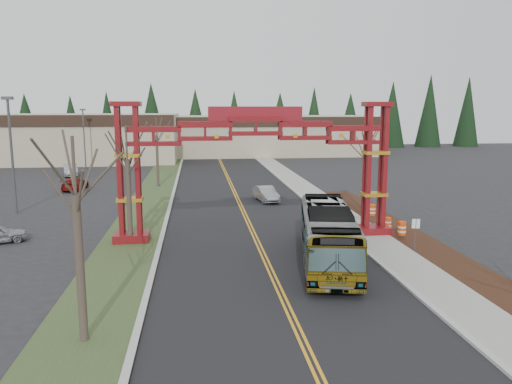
{
  "coord_description": "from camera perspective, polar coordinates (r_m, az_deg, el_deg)",
  "views": [
    {
      "loc": [
        -3.75,
        -13.74,
        8.51
      ],
      "look_at": [
        -0.59,
        12.78,
        3.99
      ],
      "focal_mm": 35.0,
      "sensor_mm": 36.0,
      "label": 1
    }
  ],
  "objects": [
    {
      "name": "road",
      "position": [
        39.84,
        -1.24,
        -2.72
      ],
      "size": [
        12.0,
        110.0,
        0.02
      ],
      "primitive_type": "cube",
      "color": "black",
      "rests_on": "ground"
    },
    {
      "name": "lane_line_left",
      "position": [
        39.83,
        -1.41,
        -2.71
      ],
      "size": [
        0.12,
        100.0,
        0.01
      ],
      "primitive_type": "cube",
      "color": "orange",
      "rests_on": "road"
    },
    {
      "name": "lane_line_right",
      "position": [
        39.85,
        -1.07,
        -2.7
      ],
      "size": [
        0.12,
        100.0,
        0.01
      ],
      "primitive_type": "cube",
      "color": "orange",
      "rests_on": "road"
    },
    {
      "name": "curb_right",
      "position": [
        40.87,
        7.38,
        -2.4
      ],
      "size": [
        0.3,
        110.0,
        0.15
      ],
      "primitive_type": "cube",
      "color": "#ACADA7",
      "rests_on": "ground"
    },
    {
      "name": "sidewalk_right",
      "position": [
        41.25,
        9.34,
        -2.33
      ],
      "size": [
        2.6,
        110.0,
        0.14
      ],
      "primitive_type": "cube",
      "color": "gray",
      "rests_on": "ground"
    },
    {
      "name": "landscape_strip",
      "position": [
        28.81,
        22.79,
        -8.24
      ],
      "size": [
        2.6,
        50.0,
        0.12
      ],
      "primitive_type": "cube",
      "color": "black",
      "rests_on": "ground"
    },
    {
      "name": "grass_median",
      "position": [
        39.89,
        -12.77,
        -2.91
      ],
      "size": [
        4.0,
        110.0,
        0.08
      ],
      "primitive_type": "cube",
      "color": "#324824",
      "rests_on": "ground"
    },
    {
      "name": "curb_left",
      "position": [
        39.73,
        -10.11,
        -2.82
      ],
      "size": [
        0.3,
        110.0,
        0.15
      ],
      "primitive_type": "cube",
      "color": "#ACADA7",
      "rests_on": "ground"
    },
    {
      "name": "gateway_arch",
      "position": [
        32.07,
        -0.06,
        5.07
      ],
      "size": [
        18.2,
        1.6,
        8.9
      ],
      "color": "#570B0F",
      "rests_on": "ground"
    },
    {
      "name": "retail_building_west",
      "position": [
        89.76,
        -23.92,
        5.75
      ],
      "size": [
        46.0,
        22.3,
        7.5
      ],
      "color": "tan",
      "rests_on": "ground"
    },
    {
      "name": "retail_building_east",
      "position": [
        94.83,
        1.56,
        6.58
      ],
      "size": [
        38.0,
        20.3,
        7.0
      ],
      "color": "tan",
      "rests_on": "ground"
    },
    {
      "name": "conifer_treeline",
      "position": [
        105.84,
        -4.68,
        8.47
      ],
      "size": [
        116.1,
        5.6,
        13.0
      ],
      "color": "black",
      "rests_on": "ground"
    },
    {
      "name": "transit_bus",
      "position": [
        27.96,
        8.19,
        -4.86
      ],
      "size": [
        4.7,
        11.64,
        3.16
      ],
      "primitive_type": "imported",
      "rotation": [
        0.0,
        0.0,
        -0.19
      ],
      "color": "#96989D",
      "rests_on": "ground"
    },
    {
      "name": "silver_sedan",
      "position": [
        45.92,
        1.15,
        -0.22
      ],
      "size": [
        2.13,
        4.33,
        1.37
      ],
      "primitive_type": "imported",
      "rotation": [
        0.0,
        0.0,
        0.17
      ],
      "color": "#A5A8AD",
      "rests_on": "ground"
    },
    {
      "name": "parked_car_mid_a",
      "position": [
        55.63,
        -19.99,
        0.9
      ],
      "size": [
        2.14,
        4.66,
        1.32
      ],
      "primitive_type": "imported",
      "rotation": [
        0.0,
        0.0,
        3.08
      ],
      "color": "maroon",
      "rests_on": "ground"
    },
    {
      "name": "parked_car_far_a",
      "position": [
        67.14,
        -20.42,
        2.36
      ],
      "size": [
        2.71,
        4.85,
        1.51
      ],
      "primitive_type": "imported",
      "rotation": [
        0.0,
        0.0,
        0.25
      ],
      "color": "#A0A5A8",
      "rests_on": "ground"
    },
    {
      "name": "bare_tree_median_near",
      "position": [
        18.58,
        -19.92,
        -0.42
      ],
      "size": [
        3.12,
        3.12,
        7.56
      ],
      "color": "#382D26",
      "rests_on": "ground"
    },
    {
      "name": "bare_tree_median_mid",
      "position": [
        31.66,
        -14.5,
        3.54
      ],
      "size": [
        3.18,
        3.18,
        7.47
      ],
      "color": "#382D26",
      "rests_on": "ground"
    },
    {
      "name": "bare_tree_median_far",
      "position": [
        54.9,
        -11.3,
        6.28
      ],
      "size": [
        2.96,
        2.96,
        7.51
      ],
      "color": "#382D26",
      "rests_on": "ground"
    },
    {
      "name": "bare_tree_right_far",
      "position": [
        41.97,
        12.4,
        4.92
      ],
      "size": [
        3.17,
        3.17,
        7.37
      ],
      "color": "#382D26",
      "rests_on": "ground"
    },
    {
      "name": "light_pole_near",
      "position": [
        44.66,
        -26.18,
        4.67
      ],
      "size": [
        0.81,
        0.41,
        9.4
      ],
      "color": "#3F3F44",
      "rests_on": "ground"
    },
    {
      "name": "light_pole_far",
      "position": [
        73.61,
        -19.06,
        6.23
      ],
      "size": [
        0.73,
        0.36,
        8.39
      ],
      "color": "#3F3F44",
      "rests_on": "ground"
    },
    {
      "name": "street_sign",
      "position": [
        30.99,
        17.78,
        -4.0
      ],
      "size": [
        0.47,
        0.1,
        2.04
      ],
      "color": "#3F3F44",
      "rests_on": "ground"
    },
    {
      "name": "barrel_south",
      "position": [
        34.8,
        16.33,
        -4.08
      ],
      "size": [
        0.56,
        0.56,
        1.03
      ],
      "color": "#D9460C",
      "rests_on": "ground"
    },
    {
      "name": "barrel_mid",
      "position": [
        36.44,
        14.83,
        -3.52
      ],
      "size": [
        0.48,
        0.48,
        0.88
      ],
      "color": "#D9460C",
      "rests_on": "ground"
    },
    {
      "name": "barrel_north",
      "position": [
        40.48,
        13.13,
        -2.08
      ],
      "size": [
        0.53,
        0.53,
        0.99
      ],
      "color": "#D9460C",
      "rests_on": "ground"
    }
  ]
}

